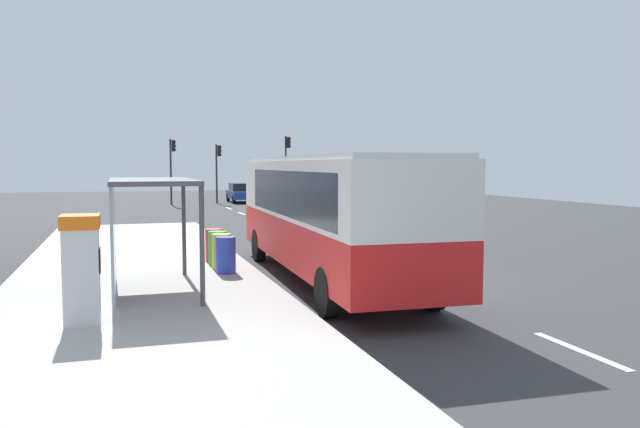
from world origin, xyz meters
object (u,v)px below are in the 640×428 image
at_px(ticket_machine, 81,268).
at_px(bus_shelter, 138,206).
at_px(recycling_bin_yellow, 222,251).
at_px(recycling_bin_red, 214,245).
at_px(white_van, 282,193).
at_px(traffic_light_far_side, 172,161).
at_px(recycling_bin_green, 218,248).
at_px(traffic_light_median, 218,164).
at_px(recycling_bin_blue, 226,255).
at_px(bus, 328,210).
at_px(traffic_light_near_side, 287,159).
at_px(sedan_near, 241,192).

bearing_deg(ticket_machine, bus_shelter, 68.54).
distance_m(recycling_bin_yellow, bus_shelter, 3.66).
bearing_deg(recycling_bin_red, white_van, 69.92).
bearing_deg(traffic_light_far_side, recycling_bin_red, -92.11).
bearing_deg(recycling_bin_yellow, recycling_bin_green, 90.00).
xyz_separation_m(recycling_bin_green, traffic_light_median, (4.61, 31.41, 2.39)).
relative_size(recycling_bin_blue, recycling_bin_red, 1.00).
xyz_separation_m(white_van, recycling_bin_yellow, (-6.40, -18.91, -0.69)).
bearing_deg(recycling_bin_green, bus, -43.84).
xyz_separation_m(recycling_bin_green, traffic_light_near_side, (9.70, 29.81, 2.78)).
bearing_deg(bus_shelter, traffic_light_median, 78.87).
distance_m(bus, traffic_light_near_side, 33.04).
xyz_separation_m(recycling_bin_yellow, traffic_light_near_side, (9.70, 30.51, 2.78)).
bearing_deg(traffic_light_near_side, recycling_bin_yellow, -107.63).
bearing_deg(recycling_bin_red, traffic_light_far_side, 87.89).
bearing_deg(sedan_near, traffic_light_median, -162.12).
xyz_separation_m(traffic_light_near_side, bus_shelter, (-11.91, -33.05, -1.34)).
relative_size(white_van, traffic_light_median, 1.15).
distance_m(white_van, recycling_bin_green, 19.32).
xyz_separation_m(recycling_bin_yellow, traffic_light_median, (4.61, 32.11, 2.39)).
bearing_deg(traffic_light_far_side, ticket_machine, -96.81).
relative_size(sedan_near, bus_shelter, 1.11).
xyz_separation_m(bus, recycling_bin_yellow, (-2.49, 1.69, -1.19)).
xyz_separation_m(recycling_bin_red, traffic_light_median, (4.61, 30.71, 2.39)).
height_order(sedan_near, bus_shelter, bus_shelter).
bearing_deg(traffic_light_median, bus_shelter, -101.13).
bearing_deg(sedan_near, traffic_light_near_side, -34.68).
bearing_deg(white_van, traffic_light_far_side, 113.13).
bearing_deg(recycling_bin_blue, recycling_bin_yellow, 90.00).
distance_m(traffic_light_median, bus_shelter, 35.33).
height_order(bus, ticket_machine, bus).
bearing_deg(sedan_near, ticket_machine, -104.43).
height_order(traffic_light_far_side, bus_shelter, traffic_light_far_side).
distance_m(sedan_near, traffic_light_near_side, 4.70).
bearing_deg(traffic_light_near_side, bus_shelter, -109.82).
distance_m(recycling_bin_green, traffic_light_far_side, 30.74).
bearing_deg(traffic_light_near_side, recycling_bin_blue, -107.26).
bearing_deg(white_van, recycling_bin_red, -110.08).
bearing_deg(bus_shelter, ticket_machine, -111.46).
xyz_separation_m(ticket_machine, recycling_bin_green, (3.26, 5.90, -0.52)).
height_order(sedan_near, traffic_light_far_side, traffic_light_far_side).
bearing_deg(ticket_machine, recycling_bin_green, 61.07).
height_order(bus, recycling_bin_yellow, bus).
height_order(bus, bus_shelter, bus).
xyz_separation_m(recycling_bin_yellow, bus_shelter, (-2.21, -2.53, 1.44)).
bearing_deg(recycling_bin_green, recycling_bin_blue, -90.00).
relative_size(bus, bus_shelter, 2.77).
xyz_separation_m(recycling_bin_blue, traffic_light_near_side, (9.70, 31.21, 2.78)).
height_order(recycling_bin_red, traffic_light_median, traffic_light_median).
relative_size(ticket_machine, recycling_bin_yellow, 2.04).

